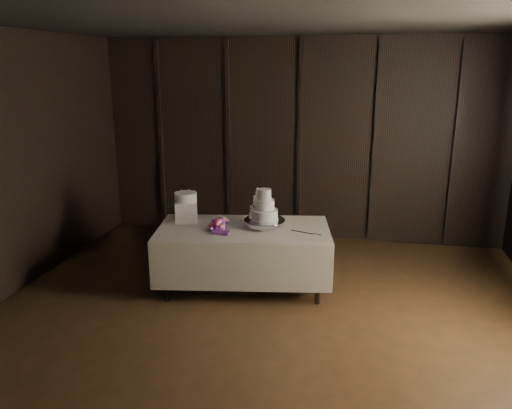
% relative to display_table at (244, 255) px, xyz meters
% --- Properties ---
extents(room, '(6.08, 7.08, 3.08)m').
position_rel_display_table_xyz_m(room, '(0.39, -1.45, 1.08)').
color(room, black).
rests_on(room, ground).
extents(display_table, '(2.13, 1.35, 0.76)m').
position_rel_display_table_xyz_m(display_table, '(0.00, 0.00, 0.00)').
color(display_table, beige).
rests_on(display_table, ground).
extents(cake_stand, '(0.64, 0.64, 0.09)m').
position_rel_display_table_xyz_m(cake_stand, '(0.23, 0.08, 0.39)').
color(cake_stand, silver).
rests_on(cake_stand, display_table).
extents(wedding_cake, '(0.34, 0.31, 0.37)m').
position_rel_display_table_xyz_m(wedding_cake, '(0.21, 0.06, 0.58)').
color(wedding_cake, white).
rests_on(wedding_cake, cake_stand).
extents(bouquet, '(0.31, 0.41, 0.19)m').
position_rel_display_table_xyz_m(bouquet, '(-0.25, -0.14, 0.41)').
color(bouquet, '#D44D57').
rests_on(bouquet, display_table).
extents(box_pedestal, '(0.33, 0.33, 0.25)m').
position_rel_display_table_xyz_m(box_pedestal, '(-0.73, 0.11, 0.47)').
color(box_pedestal, white).
rests_on(box_pedestal, display_table).
extents(small_cake, '(0.27, 0.27, 0.11)m').
position_rel_display_table_xyz_m(small_cake, '(-0.73, 0.11, 0.65)').
color(small_cake, white).
rests_on(small_cake, box_pedestal).
extents(cake_knife, '(0.36, 0.14, 0.01)m').
position_rel_display_table_xyz_m(cake_knife, '(0.69, -0.04, 0.35)').
color(cake_knife, silver).
rests_on(cake_knife, display_table).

